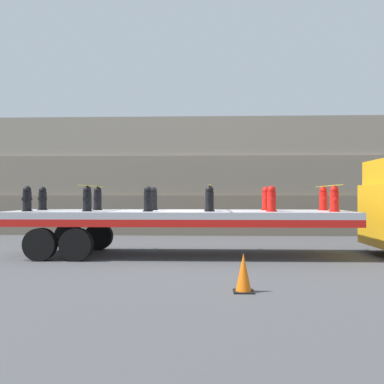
% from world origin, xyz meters
% --- Properties ---
extents(ground_plane, '(120.00, 120.00, 0.00)m').
position_xyz_m(ground_plane, '(0.00, 0.00, 0.00)').
color(ground_plane, '#474749').
extents(rock_cliff, '(60.00, 3.30, 5.25)m').
position_xyz_m(rock_cliff, '(0.00, 7.79, 2.63)').
color(rock_cliff, '#706656').
rests_on(rock_cliff, ground_plane).
extents(flatbed_trailer, '(9.76, 2.65, 1.30)m').
position_xyz_m(flatbed_trailer, '(-0.49, 0.00, 1.07)').
color(flatbed_trailer, '#B2B2B7').
rests_on(flatbed_trailer, ground_plane).
extents(fire_hydrant_black_near_0, '(0.30, 0.48, 0.72)m').
position_xyz_m(fire_hydrant_black_near_0, '(-4.28, -0.56, 1.64)').
color(fire_hydrant_black_near_0, black).
rests_on(fire_hydrant_black_near_0, flatbed_trailer).
extents(fire_hydrant_black_far_0, '(0.30, 0.48, 0.72)m').
position_xyz_m(fire_hydrant_black_far_0, '(-4.28, 0.56, 1.64)').
color(fire_hydrant_black_far_0, black).
rests_on(fire_hydrant_black_far_0, flatbed_trailer).
extents(fire_hydrant_black_near_1, '(0.30, 0.48, 0.72)m').
position_xyz_m(fire_hydrant_black_near_1, '(-2.57, -0.56, 1.64)').
color(fire_hydrant_black_near_1, black).
rests_on(fire_hydrant_black_near_1, flatbed_trailer).
extents(fire_hydrant_black_far_1, '(0.30, 0.48, 0.72)m').
position_xyz_m(fire_hydrant_black_far_1, '(-2.57, 0.56, 1.64)').
color(fire_hydrant_black_far_1, black).
rests_on(fire_hydrant_black_far_1, flatbed_trailer).
extents(fire_hydrant_black_near_2, '(0.30, 0.48, 0.72)m').
position_xyz_m(fire_hydrant_black_near_2, '(-0.86, -0.56, 1.64)').
color(fire_hydrant_black_near_2, black).
rests_on(fire_hydrant_black_near_2, flatbed_trailer).
extents(fire_hydrant_black_far_2, '(0.30, 0.48, 0.72)m').
position_xyz_m(fire_hydrant_black_far_2, '(-0.86, 0.56, 1.64)').
color(fire_hydrant_black_far_2, black).
rests_on(fire_hydrant_black_far_2, flatbed_trailer).
extents(fire_hydrant_black_near_3, '(0.30, 0.48, 0.72)m').
position_xyz_m(fire_hydrant_black_near_3, '(0.86, -0.56, 1.64)').
color(fire_hydrant_black_near_3, black).
rests_on(fire_hydrant_black_near_3, flatbed_trailer).
extents(fire_hydrant_black_far_3, '(0.30, 0.48, 0.72)m').
position_xyz_m(fire_hydrant_black_far_3, '(0.86, 0.56, 1.64)').
color(fire_hydrant_black_far_3, black).
rests_on(fire_hydrant_black_far_3, flatbed_trailer).
extents(fire_hydrant_red_near_4, '(0.30, 0.48, 0.72)m').
position_xyz_m(fire_hydrant_red_near_4, '(2.57, -0.56, 1.64)').
color(fire_hydrant_red_near_4, red).
rests_on(fire_hydrant_red_near_4, flatbed_trailer).
extents(fire_hydrant_red_far_4, '(0.30, 0.48, 0.72)m').
position_xyz_m(fire_hydrant_red_far_4, '(2.57, 0.56, 1.64)').
color(fire_hydrant_red_far_4, red).
rests_on(fire_hydrant_red_far_4, flatbed_trailer).
extents(fire_hydrant_red_near_5, '(0.30, 0.48, 0.72)m').
position_xyz_m(fire_hydrant_red_near_5, '(4.28, -0.56, 1.64)').
color(fire_hydrant_red_near_5, red).
rests_on(fire_hydrant_red_near_5, flatbed_trailer).
extents(fire_hydrant_red_far_5, '(0.30, 0.48, 0.72)m').
position_xyz_m(fire_hydrant_red_far_5, '(4.28, 0.56, 1.64)').
color(fire_hydrant_red_far_5, red).
rests_on(fire_hydrant_red_far_5, flatbed_trailer).
extents(cargo_strap_rear, '(0.05, 2.75, 0.01)m').
position_xyz_m(cargo_strap_rear, '(-2.57, 0.00, 2.02)').
color(cargo_strap_rear, yellow).
rests_on(cargo_strap_rear, fire_hydrant_black_near_1).
extents(cargo_strap_middle, '(0.05, 2.75, 0.01)m').
position_xyz_m(cargo_strap_middle, '(0.86, 0.00, 2.02)').
color(cargo_strap_middle, yellow).
rests_on(cargo_strap_middle, fire_hydrant_black_near_3).
extents(cargo_strap_front, '(0.05, 2.75, 0.01)m').
position_xyz_m(cargo_strap_front, '(4.28, 0.00, 2.02)').
color(cargo_strap_front, yellow).
rests_on(cargo_strap_front, fire_hydrant_red_near_5).
extents(traffic_cone, '(0.37, 0.37, 0.70)m').
position_xyz_m(traffic_cone, '(1.45, -4.69, 0.34)').
color(traffic_cone, black).
rests_on(traffic_cone, ground_plane).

